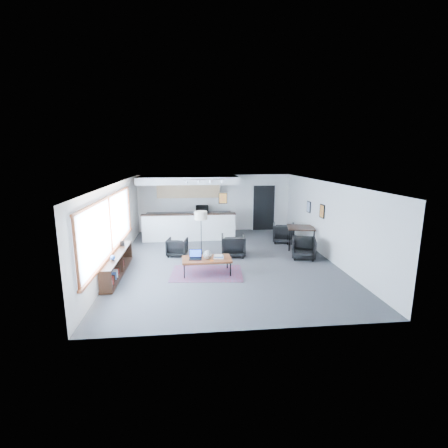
{
  "coord_description": "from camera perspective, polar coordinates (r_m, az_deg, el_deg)",
  "views": [
    {
      "loc": [
        -1.11,
        -10.39,
        3.47
      ],
      "look_at": [
        0.01,
        0.4,
        1.17
      ],
      "focal_mm": 26.0,
      "sensor_mm": 36.0,
      "label": 1
    }
  ],
  "objects": [
    {
      "name": "window",
      "position": [
        9.98,
        -19.41,
        -0.35
      ],
      "size": [
        0.1,
        5.95,
        1.66
      ],
      "color": "#8CBFFF",
      "rests_on": "room"
    },
    {
      "name": "armchair_left",
      "position": [
        11.53,
        -8.24,
        -3.88
      ],
      "size": [
        0.77,
        0.73,
        0.68
      ],
      "primitive_type": "imported",
      "rotation": [
        0.0,
        0.0,
        2.96
      ],
      "color": "black",
      "rests_on": "floor"
    },
    {
      "name": "track_light",
      "position": [
        12.64,
        -3.57,
        7.68
      ],
      "size": [
        1.6,
        0.07,
        0.15
      ],
      "color": "silver",
      "rests_on": "room"
    },
    {
      "name": "kilim_rug",
      "position": [
        9.85,
        -3.05,
        -8.63
      ],
      "size": [
        2.22,
        1.61,
        0.01
      ],
      "rotation": [
        0.0,
        0.0,
        -0.09
      ],
      "color": "#592F47",
      "rests_on": "floor"
    },
    {
      "name": "coffee_table",
      "position": [
        9.7,
        -3.08,
        -6.24
      ],
      "size": [
        1.47,
        0.82,
        0.47
      ],
      "rotation": [
        0.0,
        0.0,
        0.03
      ],
      "color": "brown",
      "rests_on": "floor"
    },
    {
      "name": "coaster",
      "position": [
        9.46,
        -2.17,
        -6.47
      ],
      "size": [
        0.13,
        0.13,
        0.01
      ],
      "rotation": [
        0.0,
        0.0,
        -0.31
      ],
      "color": "#E5590C",
      "rests_on": "coffee_table"
    },
    {
      "name": "armchair_right",
      "position": [
        11.37,
        1.64,
        -3.6
      ],
      "size": [
        0.87,
        0.82,
        0.83
      ],
      "primitive_type": "imported",
      "rotation": [
        0.0,
        0.0,
        3.06
      ],
      "color": "black",
      "rests_on": "floor"
    },
    {
      "name": "room",
      "position": [
        10.67,
        0.18,
        0.25
      ],
      "size": [
        7.02,
        9.02,
        2.62
      ],
      "color": "#47474A",
      "rests_on": "ground"
    },
    {
      "name": "wall_art_upper",
      "position": [
        13.08,
        14.68,
        2.93
      ],
      "size": [
        0.03,
        0.34,
        0.44
      ],
      "color": "black",
      "rests_on": "room"
    },
    {
      "name": "dining_table",
      "position": [
        12.56,
        13.35,
        -0.83
      ],
      "size": [
        1.18,
        1.18,
        0.83
      ],
      "rotation": [
        0.0,
        0.0,
        -0.23
      ],
      "color": "black",
      "rests_on": "floor"
    },
    {
      "name": "dining_chair_near",
      "position": [
        11.43,
        13.83,
        -4.27
      ],
      "size": [
        0.81,
        0.78,
        0.68
      ],
      "primitive_type": "imported",
      "rotation": [
        0.0,
        0.0,
        -0.29
      ],
      "color": "black",
      "rests_on": "floor"
    },
    {
      "name": "book_stack",
      "position": [
        9.7,
        -0.96,
        -5.75
      ],
      "size": [
        0.32,
        0.27,
        0.09
      ],
      "rotation": [
        0.0,
        0.0,
        -0.13
      ],
      "color": "silver",
      "rests_on": "coffee_table"
    },
    {
      "name": "console",
      "position": [
        10.1,
        -18.26,
        -6.78
      ],
      "size": [
        0.35,
        3.0,
        0.8
      ],
      "color": "black",
      "rests_on": "floor"
    },
    {
      "name": "laptop",
      "position": [
        9.68,
        -5.05,
        -5.62
      ],
      "size": [
        0.38,
        0.32,
        0.26
      ],
      "rotation": [
        0.0,
        0.0,
        -0.06
      ],
      "color": "black",
      "rests_on": "coffee_table"
    },
    {
      "name": "microwave",
      "position": [
        14.74,
        -3.9,
        2.79
      ],
      "size": [
        0.57,
        0.31,
        0.38
      ],
      "primitive_type": "imported",
      "rotation": [
        0.0,
        0.0,
        0.0
      ],
      "color": "black",
      "rests_on": "kitchenette"
    },
    {
      "name": "wall_art_lower",
      "position": [
        11.88,
        16.86,
        2.16
      ],
      "size": [
        0.03,
        0.38,
        0.48
      ],
      "color": "black",
      "rests_on": "room"
    },
    {
      "name": "ceramic_pot",
      "position": [
        9.6,
        -2.9,
        -5.39
      ],
      "size": [
        0.26,
        0.26,
        0.26
      ],
      "rotation": [
        0.0,
        0.0,
        0.02
      ],
      "color": "gray",
      "rests_on": "coffee_table"
    },
    {
      "name": "floor_lamp",
      "position": [
        11.38,
        -4.08,
        1.24
      ],
      "size": [
        0.54,
        0.54,
        1.56
      ],
      "rotation": [
        0.0,
        0.0,
        -0.25
      ],
      "color": "black",
      "rests_on": "floor"
    },
    {
      "name": "kitchenette",
      "position": [
        14.25,
        -6.21,
        3.47
      ],
      "size": [
        4.2,
        1.96,
        2.6
      ],
      "color": "white",
      "rests_on": "floor"
    },
    {
      "name": "dining_chair_far",
      "position": [
        13.37,
        10.4,
        -1.64
      ],
      "size": [
        0.86,
        0.83,
        0.73
      ],
      "primitive_type": "imported",
      "rotation": [
        0.0,
        0.0,
        2.87
      ],
      "color": "black",
      "rests_on": "floor"
    },
    {
      "name": "doorway",
      "position": [
        15.39,
        6.98,
        2.94
      ],
      "size": [
        1.1,
        0.12,
        2.15
      ],
      "color": "black",
      "rests_on": "room"
    }
  ]
}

